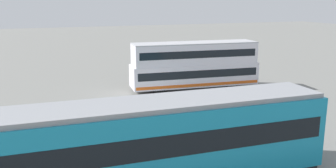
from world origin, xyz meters
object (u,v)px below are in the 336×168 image
object	(u,v)px
tram_yellow	(140,144)
pedestrian_crossing	(225,136)
double_decker_bus	(195,65)
pedestrian_near_railing	(102,131)
info_sign	(15,123)

from	to	relation	value
tram_yellow	pedestrian_crossing	size ratio (longest dim) A/B	9.18
pedestrian_crossing	double_decker_bus	bearing A→B (deg)	-108.24
pedestrian_near_railing	pedestrian_crossing	size ratio (longest dim) A/B	1.02
tram_yellow	pedestrian_near_railing	size ratio (longest dim) A/B	8.97
pedestrian_near_railing	double_decker_bus	bearing A→B (deg)	-133.21
tram_yellow	double_decker_bus	bearing A→B (deg)	-121.72
double_decker_bus	pedestrian_near_railing	world-z (taller)	double_decker_bus
double_decker_bus	pedestrian_crossing	size ratio (longest dim) A/B	6.27
tram_yellow	pedestrian_near_railing	bearing A→B (deg)	-79.02
pedestrian_crossing	info_sign	bearing A→B (deg)	-19.71
pedestrian_near_railing	info_sign	world-z (taller)	info_sign
info_sign	pedestrian_crossing	bearing A→B (deg)	160.29
double_decker_bus	pedestrian_crossing	bearing A→B (deg)	71.76
double_decker_bus	pedestrian_crossing	distance (m)	13.79
pedestrian_crossing	info_sign	distance (m)	10.03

